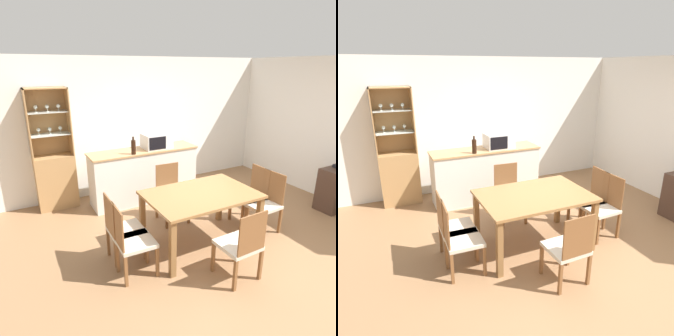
% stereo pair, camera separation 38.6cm
% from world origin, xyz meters
% --- Properties ---
extents(ground_plane, '(18.00, 18.00, 0.00)m').
position_xyz_m(ground_plane, '(0.00, 0.00, 0.00)').
color(ground_plane, '#936B47').
extents(wall_back, '(6.80, 0.06, 2.55)m').
position_xyz_m(wall_back, '(0.00, 2.63, 1.27)').
color(wall_back, white).
rests_on(wall_back, ground_plane).
extents(kitchen_counter, '(1.97, 0.54, 0.96)m').
position_xyz_m(kitchen_counter, '(-0.45, 1.94, 0.48)').
color(kitchen_counter, silver).
rests_on(kitchen_counter, ground_plane).
extents(display_cabinet, '(0.66, 0.38, 2.06)m').
position_xyz_m(display_cabinet, '(-1.92, 2.42, 0.62)').
color(display_cabinet, tan).
rests_on(display_cabinet, ground_plane).
extents(dining_table, '(1.46, 0.98, 0.77)m').
position_xyz_m(dining_table, '(-0.39, 0.21, 0.67)').
color(dining_table, olive).
rests_on(dining_table, ground_plane).
extents(dining_chair_head_near, '(0.44, 0.44, 0.90)m').
position_xyz_m(dining_chair_head_near, '(-0.39, -0.61, 0.45)').
color(dining_chair_head_near, beige).
rests_on(dining_chair_head_near, ground_plane).
extents(dining_chair_side_right_near, '(0.45, 0.45, 0.90)m').
position_xyz_m(dining_chair_side_right_near, '(0.67, 0.07, 0.45)').
color(dining_chair_side_right_near, beige).
rests_on(dining_chair_side_right_near, ground_plane).
extents(dining_chair_side_left_near, '(0.44, 0.44, 0.90)m').
position_xyz_m(dining_chair_side_left_near, '(-1.46, 0.07, 0.45)').
color(dining_chair_side_left_near, beige).
rests_on(dining_chair_side_left_near, ground_plane).
extents(dining_chair_head_far, '(0.45, 0.45, 0.90)m').
position_xyz_m(dining_chair_head_far, '(-0.39, 1.03, 0.45)').
color(dining_chair_head_far, beige).
rests_on(dining_chair_head_far, ground_plane).
extents(dining_chair_side_left_far, '(0.43, 0.43, 0.90)m').
position_xyz_m(dining_chair_side_left_far, '(-1.46, 0.36, 0.45)').
color(dining_chair_side_left_far, beige).
rests_on(dining_chair_side_left_far, ground_plane).
extents(dining_chair_side_right_far, '(0.44, 0.44, 0.90)m').
position_xyz_m(dining_chair_side_right_far, '(0.67, 0.36, 0.45)').
color(dining_chair_side_right_far, beige).
rests_on(dining_chair_side_right_far, ground_plane).
extents(microwave, '(0.50, 0.37, 0.26)m').
position_xyz_m(microwave, '(-0.19, 1.94, 1.10)').
color(microwave, silver).
rests_on(microwave, kitchen_counter).
extents(wine_bottle, '(0.08, 0.08, 0.30)m').
position_xyz_m(wine_bottle, '(-0.72, 1.75, 1.09)').
color(wine_bottle, black).
rests_on(wine_bottle, kitchen_counter).
extents(side_cabinet, '(0.57, 0.37, 0.74)m').
position_xyz_m(side_cabinet, '(2.27, 0.00, 0.37)').
color(side_cabinet, '#422D23').
rests_on(side_cabinet, ground_plane).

